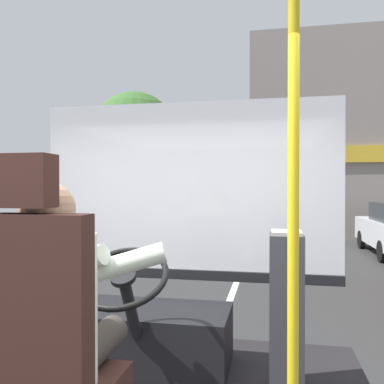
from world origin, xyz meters
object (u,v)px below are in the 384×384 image
Objects in this scene: bus_driver at (55,306)px; handrail_pole at (293,246)px; fare_box at (286,311)px; steering_console at (149,335)px; parked_car_black at (359,217)px; parked_car_charcoal at (341,210)px; driver_seat at (40,367)px.

handrail_pole reaches higher than bus_driver.
bus_driver is at bearing -129.92° from fare_box.
handrail_pole reaches higher than fare_box.
steering_console is 1.13× the size of fare_box.
bus_driver is 1.34m from steering_console.
parked_car_black is (4.53, 17.22, -0.82)m from bus_driver.
fare_box is 0.23× the size of parked_car_charcoal.
parked_car_black is (4.53, 17.33, -0.63)m from driver_seat.
steering_console is at bearing 172.15° from fare_box.
parked_car_black is (3.63, 17.05, -1.06)m from handrail_pole.
bus_driver is 0.81× the size of fare_box.
fare_box reaches higher than steering_console.
handrail_pole is at bearing 10.95° from bus_driver.
bus_driver is 22.29m from parked_car_charcoal.
fare_box is (0.91, 1.20, -0.10)m from driver_seat.
steering_console reaches higher than parked_car_charcoal.
driver_seat is 1.51m from fare_box.
bus_driver reaches higher than parked_car_black.
fare_box is (0.91, -0.13, 0.26)m from steering_console.
handrail_pole is (0.91, 0.18, 0.24)m from bus_driver.
driver_seat is 22.39m from parked_car_charcoal.
parked_car_charcoal is at bearing 77.57° from steering_console.
steering_console is 0.96m from fare_box.
steering_console is 0.54× the size of handrail_pole.
parked_car_charcoal is at bearing 80.48° from handrail_pole.
bus_driver reaches higher than steering_console.
parked_car_charcoal is (4.54, 20.59, -0.21)m from steering_console.
bus_driver is 0.72× the size of steering_console.
handrail_pole is 17.46m from parked_car_black.
bus_driver is 0.39× the size of handrail_pole.
driver_seat is 1.71× the size of bus_driver.
handrail_pole is at bearing -99.52° from parked_car_charcoal.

